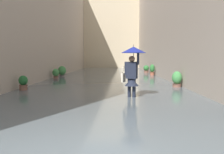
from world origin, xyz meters
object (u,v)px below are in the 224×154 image
object	(u,v)px
person_wading	(132,64)
potted_plant_near_left	(177,80)
potted_plant_mid_left	(146,70)
potted_plant_near_right	(62,72)
potted_plant_far_left	(152,70)
potted_plant_mid_right	(23,84)
potted_plant_far_right	(56,74)

from	to	relation	value
person_wading	potted_plant_near_left	size ratio (longest dim) A/B	2.24
potted_plant_mid_left	potted_plant_near_right	distance (m)	7.97
potted_plant_far_left	potted_plant_near_right	size ratio (longest dim) A/B	1.10
potted_plant_mid_right	potted_plant_far_left	size ratio (longest dim) A/B	0.76
person_wading	potted_plant_mid_left	bearing A→B (deg)	-99.89
potted_plant_far_left	potted_plant_mid_right	bearing A→B (deg)	50.69
potted_plant_mid_right	potted_plant_near_left	distance (m)	7.07
person_wading	potted_plant_far_right	xyz separation A→B (m)	(4.64, -7.18, -0.88)
potted_plant_near_right	person_wading	bearing A→B (deg)	117.62
potted_plant_near_left	potted_plant_far_right	bearing A→B (deg)	-31.70
potted_plant_near_right	potted_plant_near_left	bearing A→B (deg)	139.56
person_wading	potted_plant_far_left	world-z (taller)	person_wading
potted_plant_near_left	potted_plant_mid_right	bearing A→B (deg)	9.40
potted_plant_far_right	potted_plant_near_right	world-z (taller)	potted_plant_near_right
potted_plant_far_left	person_wading	bearing A→B (deg)	76.99
potted_plant_far_right	potted_plant_mid_left	size ratio (longest dim) A/B	0.93
potted_plant_far_right	potted_plant_far_left	distance (m)	7.64
potted_plant_mid_right	potted_plant_far_left	bearing A→B (deg)	-129.31
person_wading	potted_plant_far_right	world-z (taller)	person_wading
person_wading	potted_plant_far_left	xyz separation A→B (m)	(-2.36, -10.22, -0.79)
potted_plant_mid_right	potted_plant_near_right	xyz separation A→B (m)	(-0.03, -7.08, 0.10)
person_wading	potted_plant_near_left	bearing A→B (deg)	-129.59
potted_plant_near_left	potted_plant_far_left	bearing A→B (deg)	-90.03
potted_plant_far_left	potted_plant_near_left	bearing A→B (deg)	89.97
person_wading	potted_plant_mid_right	xyz separation A→B (m)	(4.62, -1.70, -0.92)
potted_plant_mid_left	potted_plant_near_left	xyz separation A→B (m)	(-0.12, 10.02, 0.01)
person_wading	potted_plant_mid_left	size ratio (longest dim) A/B	2.34
potted_plant_near_right	potted_plant_far_right	bearing A→B (deg)	88.19
potted_plant_mid_left	potted_plant_near_left	distance (m)	10.02
person_wading	potted_plant_far_left	bearing A→B (deg)	-103.01
person_wading	potted_plant_far_right	bearing A→B (deg)	-57.11
potted_plant_far_right	potted_plant_near_right	size ratio (longest dim) A/B	0.86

